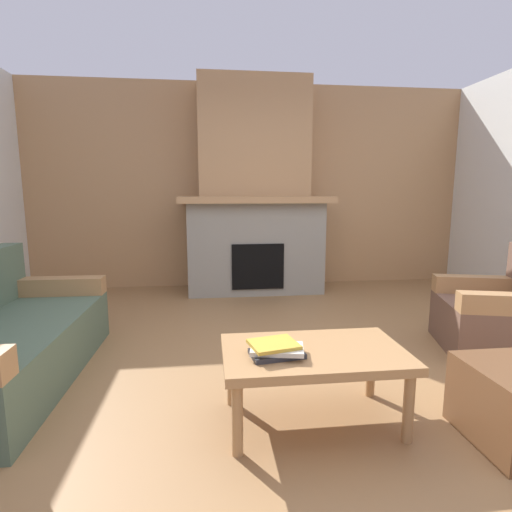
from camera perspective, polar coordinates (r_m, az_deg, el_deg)
name	(u,v)px	position (r m, az deg, el deg)	size (l,w,h in m)	color
ground	(298,381)	(2.88, 6.00, -17.37)	(9.00, 9.00, 0.00)	olive
wall_back_wood_panel	(251,187)	(5.54, -0.70, 9.86)	(6.00, 0.12, 2.70)	tan
fireplace	(254,201)	(5.17, -0.25, 7.84)	(1.90, 0.82, 2.70)	gray
armchair	(499,315)	(3.81, 31.48, -7.27)	(0.93, 0.93, 0.85)	brown
coffee_table	(314,359)	(2.29, 8.26, -14.35)	(1.00, 0.60, 0.43)	#A87A4C
book_stack_near_edge	(276,349)	(2.15, 2.89, -13.21)	(0.31, 0.25, 0.07)	#2D2D33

